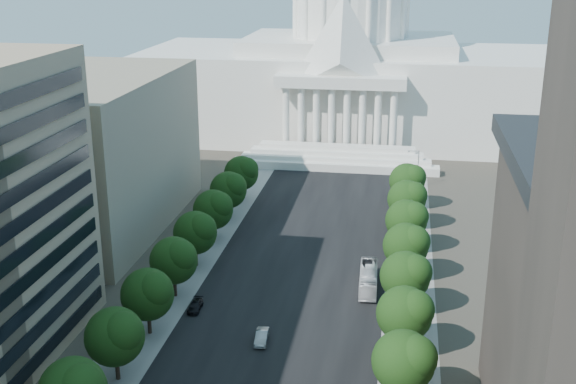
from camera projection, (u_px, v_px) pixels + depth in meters
The scene contains 26 objects.
road_asphalt at pixel (303, 258), 129.39m from camera, with size 30.00×260.00×0.01m, color black.
sidewalk_left at pixel (200, 252), 132.29m from camera, with size 8.00×260.00×0.02m, color gray.
sidewalk_right at pixel (410, 265), 126.48m from camera, with size 8.00×260.00×0.02m, color gray.
capitol at pixel (349, 68), 211.95m from camera, with size 120.00×56.00×73.00m.
office_block_left_far at pixel (68, 152), 141.36m from camera, with size 38.00×52.00×30.00m, color gray.
tree_l_d at pixel (117, 336), 90.53m from camera, with size 7.79×7.60×9.97m.
tree_l_e at pixel (149, 293), 101.77m from camera, with size 7.79×7.60×9.97m.
tree_l_f at pixel (175, 259), 113.01m from camera, with size 7.79×7.60×9.97m.
tree_l_g at pixel (197, 232), 124.25m from camera, with size 7.79×7.60×9.97m.
tree_l_h at pixel (214, 209), 135.49m from camera, with size 7.79×7.60×9.97m.
tree_l_i at pixel (230, 189), 146.73m from camera, with size 7.79×7.60×9.97m.
tree_l_j at pixel (243, 172), 157.97m from camera, with size 7.79×7.60×9.97m.
tree_r_d at pixel (406, 360), 85.03m from camera, with size 7.79×7.60×9.97m.
tree_r_e at pixel (407, 313), 96.27m from camera, with size 7.79×7.60×9.97m.
tree_r_f at pixel (407, 275), 107.51m from camera, with size 7.79×7.60×9.97m.
tree_r_g at pixel (408, 245), 118.75m from camera, with size 7.79×7.60×9.97m.
tree_r_h at pixel (408, 219), 129.99m from camera, with size 7.79×7.60×9.97m.
tree_r_i at pixel (408, 198), 141.23m from camera, with size 7.79×7.60×9.97m.
tree_r_j at pixel (409, 180), 152.47m from camera, with size 7.79×7.60×9.97m.
streetlight_c at pixel (419, 317), 96.41m from camera, with size 2.61×0.44×9.00m.
streetlight_d at pixel (417, 246), 119.83m from camera, with size 2.61×0.44×9.00m.
streetlight_e at pixel (416, 198), 143.24m from camera, with size 2.61×0.44×9.00m.
streetlight_f at pixel (416, 164), 166.66m from camera, with size 2.61×0.44×9.00m.
car_silver at pixel (262, 337), 101.40m from camera, with size 1.65×4.74×1.56m, color #93979A.
car_dark_b at pixel (195, 306), 110.51m from camera, with size 1.82×4.47×1.30m, color black.
city_bus at pixel (368, 279), 117.48m from camera, with size 2.78×11.90×3.32m, color silver.
Camera 1 is at (16.54, -27.90, 52.12)m, focal length 45.00 mm.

